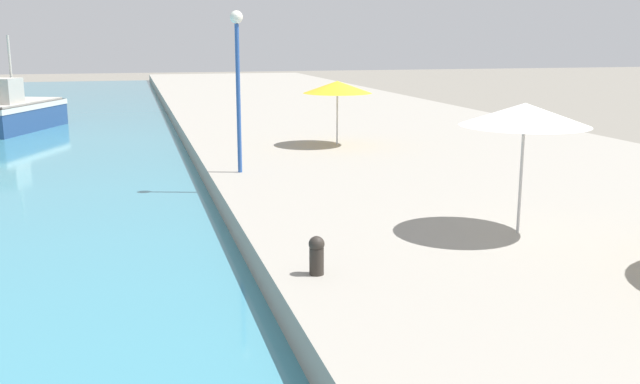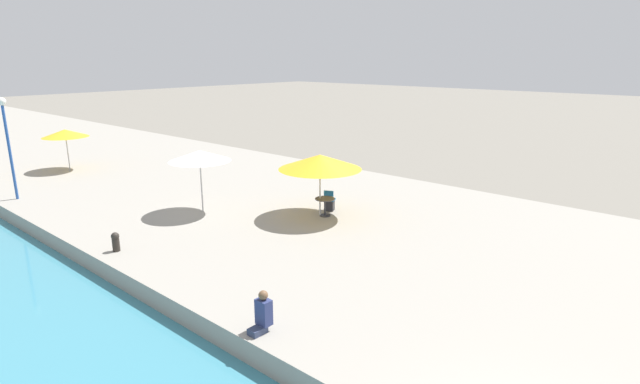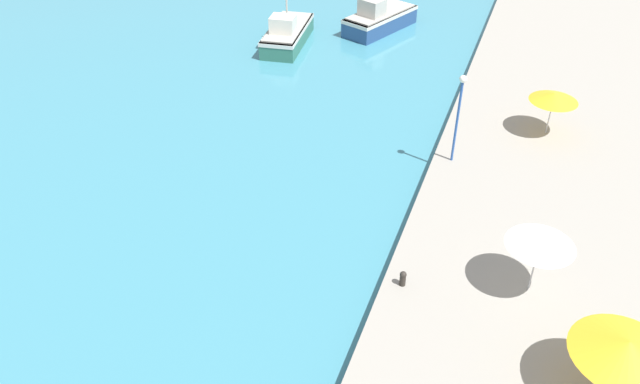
% 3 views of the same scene
% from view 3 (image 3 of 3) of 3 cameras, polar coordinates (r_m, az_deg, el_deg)
% --- Properties ---
extents(water_basin, '(56.00, 90.00, 0.04)m').
position_cam_3_polar(water_basin, '(54.00, -17.88, 15.33)').
color(water_basin, teal).
rests_on(water_basin, ground_plane).
extents(quay_promenade, '(16.00, 90.00, 0.65)m').
position_cam_3_polar(quay_promenade, '(43.78, 24.37, 9.55)').
color(quay_promenade, gray).
rests_on(quay_promenade, ground_plane).
extents(fishing_boat_near, '(3.25, 6.64, 4.26)m').
position_cam_3_polar(fishing_boat_near, '(45.24, -3.02, 14.29)').
color(fishing_boat_near, '#33705B').
rests_on(fishing_boat_near, water_basin).
extents(fishing_boat_mid, '(4.54, 6.66, 4.55)m').
position_cam_3_polar(fishing_boat_mid, '(47.95, 5.44, 15.52)').
color(fishing_boat_mid, navy).
rests_on(fishing_boat_mid, water_basin).
extents(cafe_umbrella_pink, '(3.31, 3.31, 2.53)m').
position_cam_3_polar(cafe_umbrella_pink, '(21.10, 26.28, -12.69)').
color(cafe_umbrella_pink, '#B7B7B7').
rests_on(cafe_umbrella_pink, quay_promenade).
extents(cafe_umbrella_white, '(2.52, 2.52, 2.59)m').
position_cam_3_polar(cafe_umbrella_white, '(23.67, 19.56, -4.21)').
color(cafe_umbrella_white, '#B7B7B7').
rests_on(cafe_umbrella_white, quay_promenade).
extents(cafe_umbrella_striped, '(2.48, 2.48, 2.31)m').
position_cam_3_polar(cafe_umbrella_striped, '(34.38, 20.63, 8.12)').
color(cafe_umbrella_striped, '#B7B7B7').
rests_on(cafe_umbrella_striped, quay_promenade).
extents(mooring_bollard, '(0.26, 0.26, 0.65)m').
position_cam_3_polar(mooring_bollard, '(24.02, 7.58, -7.80)').
color(mooring_bollard, '#2D2823').
rests_on(mooring_bollard, quay_promenade).
extents(lamppost, '(0.36, 0.36, 4.56)m').
position_cam_3_polar(lamppost, '(30.11, 12.64, 7.84)').
color(lamppost, '#28519E').
rests_on(lamppost, quay_promenade).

